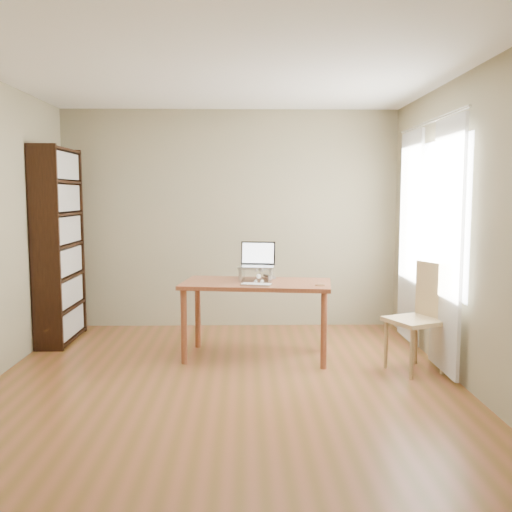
% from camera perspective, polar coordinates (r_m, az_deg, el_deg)
% --- Properties ---
extents(room, '(4.04, 4.54, 2.64)m').
position_cam_1_polar(room, '(4.64, -2.87, 2.52)').
color(room, brown).
rests_on(room, ground).
extents(bookshelf, '(0.30, 0.90, 2.10)m').
position_cam_1_polar(bookshelf, '(6.51, -19.08, 1.01)').
color(bookshelf, black).
rests_on(bookshelf, ground).
extents(curtains, '(0.03, 1.90, 2.25)m').
position_cam_1_polar(curtains, '(5.71, 16.70, 1.63)').
color(curtains, white).
rests_on(curtains, ground).
extents(desk, '(1.52, 0.91, 0.75)m').
position_cam_1_polar(desk, '(5.56, 0.06, -3.57)').
color(desk, brown).
rests_on(desk, ground).
extents(laptop_stand, '(0.32, 0.25, 0.13)m').
position_cam_1_polar(laptop_stand, '(5.62, 0.05, -1.65)').
color(laptop_stand, silver).
rests_on(laptop_stand, desk).
extents(laptop, '(0.38, 0.33, 0.24)m').
position_cam_1_polar(laptop, '(5.66, 0.03, -0.46)').
color(laptop, silver).
rests_on(laptop, laptop_stand).
extents(keyboard, '(0.31, 0.20, 0.02)m').
position_cam_1_polar(keyboard, '(5.33, 0.01, -2.87)').
color(keyboard, silver).
rests_on(keyboard, desk).
extents(coaster, '(0.10, 0.10, 0.01)m').
position_cam_1_polar(coaster, '(5.36, 6.42, -2.92)').
color(coaster, brown).
rests_on(coaster, desk).
extents(cat, '(0.25, 0.48, 0.15)m').
position_cam_1_polar(cat, '(5.65, 0.36, -1.78)').
color(cat, '#494339').
rests_on(cat, desk).
extents(chair, '(0.58, 0.57, 0.98)m').
position_cam_1_polar(chair, '(5.36, 16.39, -5.54)').
color(chair, tan).
rests_on(chair, ground).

